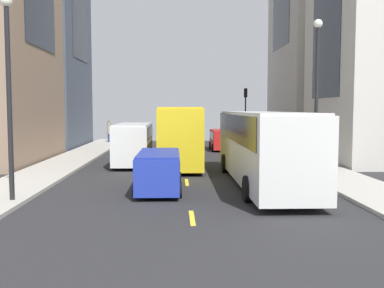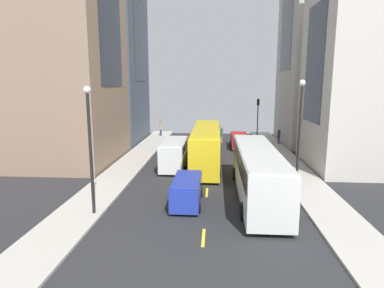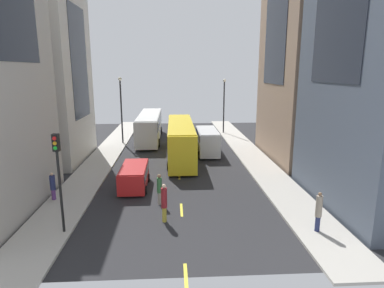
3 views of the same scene
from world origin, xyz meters
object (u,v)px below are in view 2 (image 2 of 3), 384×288
Objects in this scene: pedestrian_crossing_mid at (222,134)px; pedestrian_walking_far at (219,131)px; car_red_0 at (239,140)px; pedestrian_crossing_near at (161,128)px; car_blue_1 at (187,189)px; delivery_van_white at (174,152)px; traffic_light_near_corner at (258,111)px; city_bus_white at (257,168)px; pedestrian_waiting_curb at (279,136)px; streetcar_yellow at (206,143)px.

pedestrian_walking_far reaches higher than pedestrian_crossing_mid.
pedestrian_crossing_near is (10.77, -7.81, 0.33)m from car_red_0.
car_red_0 is at bearing -103.89° from car_blue_1.
traffic_light_near_corner reaches higher than delivery_van_white.
pedestrian_crossing_near is (10.75, -25.14, -0.68)m from city_bus_white.
traffic_light_near_corner reaches higher than city_bus_white.
delivery_van_white is at bearing -93.06° from pedestrian_waiting_curb.
streetcar_yellow is 9.37m from car_red_0.
streetcar_yellow is 14.51m from pedestrian_walking_far.
pedestrian_walking_far is (2.41, -5.90, 0.24)m from car_red_0.
pedestrian_walking_far is 6.17m from traffic_light_near_corner.
car_blue_1 is at bearing -128.59° from pedestrian_walking_far.
delivery_van_white reaches higher than car_blue_1.
city_bus_white is at bearing 112.88° from streetcar_yellow.
delivery_van_white is at bearing 60.74° from traffic_light_near_corner.
streetcar_yellow is 3.32m from delivery_van_white.
pedestrian_crossing_mid is at bearing -98.19° from streetcar_yellow.
car_blue_1 is 27.36m from traffic_light_near_corner.
city_bus_white reaches higher than car_blue_1.
pedestrian_crossing_mid reaches higher than pedestrian_waiting_curb.
streetcar_yellow is at bearing 5.33° from pedestrian_crossing_mid.
pedestrian_crossing_mid reaches higher than car_blue_1.
delivery_van_white is 1.09× the size of traffic_light_near_corner.
pedestrian_waiting_curb is 7.24m from pedestrian_crossing_mid.
traffic_light_near_corner is (-13.78, 0.72, 2.60)m from pedestrian_crossing_near.
delivery_van_white is 2.64× the size of pedestrian_crossing_near.
car_red_0 is 19.57m from car_blue_1.
pedestrian_crossing_mid is (2.02, -20.62, -0.89)m from city_bus_white.
pedestrian_crossing_mid is at bearing -146.76° from pedestrian_waiting_curb.
pedestrian_crossing_near is (6.07, -26.80, 0.35)m from car_blue_1.
delivery_van_white is 1.29× the size of car_blue_1.
streetcar_yellow is 17.10m from traffic_light_near_corner.
car_blue_1 is 1.95× the size of pedestrian_walking_far.
streetcar_yellow reaches higher than pedestrian_crossing_mid.
city_bus_white is 5.07m from car_blue_1.
pedestrian_waiting_curb is (-8.88, -10.94, -0.97)m from streetcar_yellow.
car_blue_1 is 2.04× the size of pedestrian_crossing_near.
car_red_0 is 6.38m from pedestrian_walking_far.
car_blue_1 is 25.00m from pedestrian_walking_far.
delivery_van_white is 3.08× the size of pedestrian_waiting_curb.
streetcar_yellow is 11.98m from pedestrian_crossing_mid.
pedestrian_crossing_mid is (2.04, -3.29, 0.12)m from car_red_0.
pedestrian_walking_far is (-4.19, -15.98, -0.27)m from delivery_van_white.
pedestrian_crossing_near is at bearing -76.91° from delivery_van_white.
streetcar_yellow is at bearing -151.47° from delivery_van_white.
city_bus_white is at bearing 132.28° from delivery_van_white.
streetcar_yellow is at bearing -162.82° from pedestrian_crossing_near.
city_bus_white reaches higher than pedestrian_walking_far.
pedestrian_waiting_curb is at bearing -114.70° from car_blue_1.
pedestrian_walking_far is (-2.29, -24.89, 0.26)m from car_blue_1.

